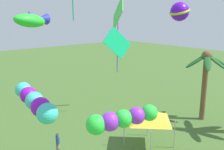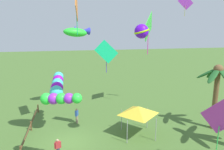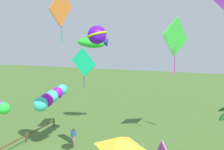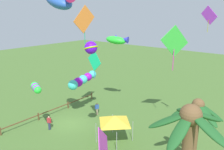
{
  "view_description": "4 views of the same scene",
  "coord_description": "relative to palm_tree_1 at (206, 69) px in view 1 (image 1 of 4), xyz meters",
  "views": [
    {
      "loc": [
        11.03,
        -6.96,
        9.6
      ],
      "look_at": [
        -1.71,
        3.92,
        5.62
      ],
      "focal_mm": 41.14,
      "sensor_mm": 36.0,
      "label": 1
    },
    {
      "loc": [
        19.37,
        0.9,
        10.75
      ],
      "look_at": [
        -0.47,
        3.93,
        5.86
      ],
      "focal_mm": 38.04,
      "sensor_mm": 36.0,
      "label": 2
    },
    {
      "loc": [
        15.59,
        11.78,
        9.52
      ],
      "look_at": [
        -1.8,
        5.2,
        6.9
      ],
      "focal_mm": 41.12,
      "sensor_mm": 36.0,
      "label": 3
    },
    {
      "loc": [
        15.51,
        19.06,
        12.57
      ],
      "look_at": [
        -1.08,
        5.43,
        6.65
      ],
      "focal_mm": 36.5,
      "sensor_mm": 36.0,
      "label": 4
    }
  ],
  "objects": [
    {
      "name": "palm_tree_1",
      "position": [
        0.0,
        0.0,
        0.0
      ],
      "size": [
        3.78,
        3.7,
        6.46
      ],
      "color": "brown",
      "rests_on": "ground"
    },
    {
      "name": "kite_ball_8",
      "position": [
        2.69,
        -8.34,
        4.94
      ],
      "size": [
        1.3,
        1.29,
        1.07
      ],
      "color": "#650FF1"
    },
    {
      "name": "kite_tube_7",
      "position": [
        -2.38,
        -15.08,
        -0.34
      ],
      "size": [
        4.45,
        1.21,
        1.72
      ],
      "color": "#3DD9CA"
    },
    {
      "name": "kite_diamond_4",
      "position": [
        -6.29,
        -5.03,
        4.81
      ],
      "size": [
        3.09,
        1.71,
        4.8
      ],
      "color": "#41DE48"
    },
    {
      "name": "spectator_0",
      "position": [
        -3.21,
        -13.36,
        -3.99
      ],
      "size": [
        0.51,
        0.37,
        1.59
      ],
      "color": "gray",
      "rests_on": "ground"
    },
    {
      "name": "kite_fish_3",
      "position": [
        -6.85,
        -13.04,
        4.37
      ],
      "size": [
        2.1,
        3.25,
        1.34
      ],
      "color": "#2BDE32"
    },
    {
      "name": "festival_tent",
      "position": [
        0.25,
        -7.75,
        -2.33
      ],
      "size": [
        2.86,
        2.86,
        2.85
      ],
      "color": "#9E9EA3",
      "rests_on": "ground"
    },
    {
      "name": "kite_diamond_2",
      "position": [
        -0.08,
        -10.63,
        3.05
      ],
      "size": [
        0.45,
        2.05,
        2.86
      ],
      "color": "#13CA77"
    },
    {
      "name": "kite_tube_0",
      "position": [
        4.38,
        -14.44,
        0.59
      ],
      "size": [
        1.74,
        2.86,
        1.03
      ],
      "color": "#2CEA3E"
    }
  ]
}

